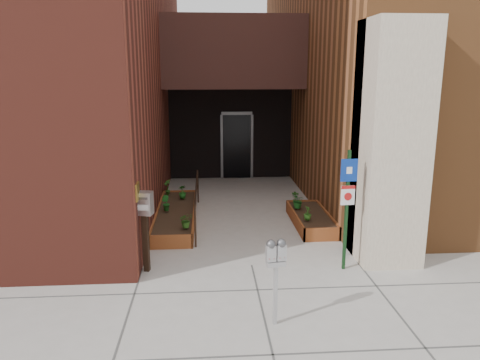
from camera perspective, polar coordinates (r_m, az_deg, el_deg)
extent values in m
plane|color=#9E9991|center=(8.79, 1.43, -10.35)|extent=(80.00, 80.00, 0.00)
cube|color=maroon|center=(15.68, -24.71, 17.53)|extent=(8.00, 14.60, 10.00)
cube|color=brown|center=(16.68, 20.95, 17.53)|extent=(8.00, 13.70, 10.00)
cube|color=tan|center=(8.97, 17.87, 4.15)|extent=(1.10, 1.20, 4.40)
cube|color=black|center=(14.05, -0.91, 15.22)|extent=(4.20, 2.00, 2.00)
cube|color=black|center=(15.57, -1.17, 5.81)|extent=(4.00, 0.30, 3.00)
cube|color=black|center=(15.47, -0.38, 4.08)|extent=(0.90, 0.06, 2.10)
cube|color=#B79338|center=(8.16, -12.42, -1.39)|extent=(0.04, 0.30, 0.30)
cube|color=brown|center=(9.58, -8.46, -7.49)|extent=(0.90, 0.04, 0.30)
cube|color=brown|center=(12.96, -7.33, -1.91)|extent=(0.90, 0.04, 0.30)
cube|color=brown|center=(11.30, -9.99, -4.30)|extent=(0.04, 3.60, 0.30)
cube|color=brown|center=(11.24, -5.61, -4.25)|extent=(0.04, 3.60, 0.30)
cube|color=black|center=(11.27, -7.80, -4.38)|extent=(0.82, 3.52, 0.26)
cube|color=brown|center=(10.03, 10.01, -6.59)|extent=(0.80, 0.04, 0.30)
cube|color=brown|center=(12.03, 7.54, -3.12)|extent=(0.80, 0.04, 0.30)
cube|color=brown|center=(10.94, 6.71, -4.77)|extent=(0.04, 2.20, 0.30)
cube|color=brown|center=(11.11, 10.58, -4.63)|extent=(0.04, 2.20, 0.30)
cube|color=black|center=(11.03, 8.65, -4.80)|extent=(0.72, 2.12, 0.26)
cylinder|color=black|center=(9.53, -5.47, -5.60)|extent=(0.04, 0.04, 0.90)
cylinder|color=black|center=(12.70, -5.15, -0.78)|extent=(0.04, 0.04, 0.90)
cylinder|color=black|center=(10.99, -5.34, -0.69)|extent=(0.04, 3.30, 0.04)
cube|color=#B4B4B7|center=(6.78, 4.32, -13.82)|extent=(0.06, 0.06, 0.88)
cube|color=#B4B4B7|center=(6.57, 4.39, -10.12)|extent=(0.28, 0.15, 0.07)
cube|color=#B4B4B7|center=(6.49, 3.78, -8.91)|extent=(0.15, 0.11, 0.23)
sphere|color=#59595B|center=(6.44, 3.80, -7.82)|extent=(0.13, 0.13, 0.13)
cube|color=white|center=(6.44, 3.91, -8.91)|extent=(0.08, 0.02, 0.04)
cube|color=#B21414|center=(6.47, 3.90, -9.49)|extent=(0.08, 0.02, 0.03)
cube|color=#B4B4B7|center=(6.54, 5.04, -8.77)|extent=(0.15, 0.11, 0.23)
sphere|color=#59595B|center=(6.49, 5.07, -7.69)|extent=(0.13, 0.13, 0.13)
cube|color=white|center=(6.49, 5.18, -8.77)|extent=(0.08, 0.02, 0.04)
cube|color=#B21414|center=(6.52, 5.17, -9.35)|extent=(0.08, 0.02, 0.03)
cube|color=#123215|center=(8.48, 12.84, -3.72)|extent=(0.05, 0.05, 2.19)
cube|color=navy|center=(8.27, 13.17, 1.17)|extent=(0.30, 0.04, 0.40)
cube|color=white|center=(8.26, 13.18, 1.16)|extent=(0.10, 0.02, 0.12)
cube|color=white|center=(8.37, 13.01, -1.83)|extent=(0.25, 0.04, 0.35)
cube|color=#B21414|center=(8.33, 13.07, -0.88)|extent=(0.25, 0.03, 0.06)
cylinder|color=#B21414|center=(8.36, 13.03, -1.98)|extent=(0.14, 0.02, 0.14)
cube|color=black|center=(8.53, -11.40, -7.49)|extent=(0.12, 0.12, 1.07)
cube|color=#B2B2B4|center=(8.31, -11.63, -2.78)|extent=(0.33, 0.27, 0.41)
cube|color=#59595B|center=(8.17, -11.93, -2.21)|extent=(0.21, 0.05, 0.04)
cube|color=white|center=(8.22, -11.87, -3.32)|extent=(0.23, 0.06, 0.10)
imported|color=#2A5B1A|center=(9.87, -6.59, -4.89)|extent=(0.36, 0.36, 0.32)
imported|color=#175318|center=(11.10, -9.06, -2.80)|extent=(0.28, 0.28, 0.36)
imported|color=#1A5B1A|center=(12.10, -7.04, -1.43)|extent=(0.26, 0.26, 0.34)
imported|color=#2B611B|center=(12.50, -8.85, -0.86)|extent=(0.30, 0.30, 0.41)
imported|color=#2B611B|center=(10.41, 8.24, -4.01)|extent=(0.21, 0.21, 0.31)
imported|color=#245A19|center=(11.51, 6.76, -2.16)|extent=(0.25, 0.25, 0.35)
imported|color=#17531A|center=(11.23, 7.05, -2.56)|extent=(0.42, 0.42, 0.36)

